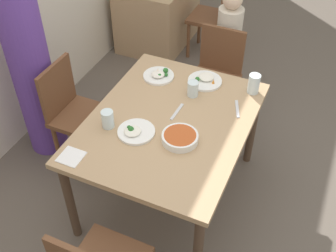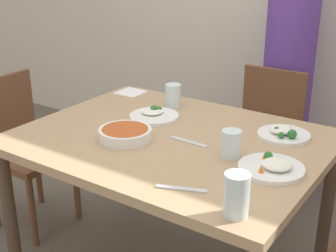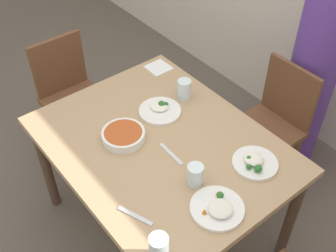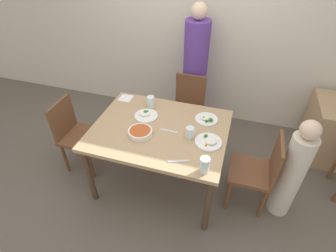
# 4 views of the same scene
# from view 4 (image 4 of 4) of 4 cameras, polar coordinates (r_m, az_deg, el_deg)

# --- Properties ---
(ground_plane) EXTENTS (10.00, 10.00, 0.00)m
(ground_plane) POSITION_cam_4_polar(r_m,az_deg,el_deg) (3.08, -1.54, -11.47)
(ground_plane) COLOR #60564C
(wall_back) EXTENTS (10.00, 0.06, 2.70)m
(wall_back) POSITION_cam_4_polar(r_m,az_deg,el_deg) (3.55, 6.16, 21.82)
(wall_back) COLOR beige
(wall_back) RESTS_ON ground_plane
(dining_table) EXTENTS (1.30, 1.02, 0.75)m
(dining_table) POSITION_cam_4_polar(r_m,az_deg,el_deg) (2.60, -1.79, -1.91)
(dining_table) COLOR tan
(dining_table) RESTS_ON ground_plane
(chair_adult_spot) EXTENTS (0.40, 0.40, 0.86)m
(chair_adult_spot) POSITION_cam_4_polar(r_m,az_deg,el_deg) (3.35, 4.29, 4.22)
(chair_adult_spot) COLOR brown
(chair_adult_spot) RESTS_ON ground_plane
(chair_child_spot) EXTENTS (0.40, 0.40, 0.86)m
(chair_child_spot) POSITION_cam_4_polar(r_m,az_deg,el_deg) (2.67, 19.07, -9.02)
(chair_child_spot) COLOR brown
(chair_child_spot) RESTS_ON ground_plane
(chair_empty_left) EXTENTS (0.40, 0.40, 0.86)m
(chair_empty_left) POSITION_cam_4_polar(r_m,az_deg,el_deg) (3.10, -19.46, -1.42)
(chair_empty_left) COLOR brown
(chair_empty_left) RESTS_ON ground_plane
(person_adult) EXTENTS (0.31, 0.31, 1.65)m
(person_adult) POSITION_cam_4_polar(r_m,az_deg,el_deg) (3.48, 5.84, 11.10)
(person_adult) COLOR #5B3893
(person_adult) RESTS_ON ground_plane
(person_child) EXTENTS (0.22, 0.22, 1.13)m
(person_child) POSITION_cam_4_polar(r_m,az_deg,el_deg) (2.68, 25.32, -9.17)
(person_child) COLOR beige
(person_child) RESTS_ON ground_plane
(bowl_curry) EXTENTS (0.23, 0.23, 0.05)m
(bowl_curry) POSITION_cam_4_polar(r_m,az_deg,el_deg) (2.48, -6.07, -1.33)
(bowl_curry) COLOR white
(bowl_curry) RESTS_ON dining_table
(plate_rice_adult) EXTENTS (0.24, 0.24, 0.06)m
(plate_rice_adult) POSITION_cam_4_polar(r_m,az_deg,el_deg) (2.71, -4.84, 2.36)
(plate_rice_adult) COLOR white
(plate_rice_adult) RESTS_ON dining_table
(plate_rice_child) EXTENTS (0.23, 0.23, 0.06)m
(plate_rice_child) POSITION_cam_4_polar(r_m,az_deg,el_deg) (2.67, 8.35, 1.55)
(plate_rice_child) COLOR white
(plate_rice_child) RESTS_ON dining_table
(plate_noodles) EXTENTS (0.25, 0.25, 0.05)m
(plate_noodles) POSITION_cam_4_polar(r_m,az_deg,el_deg) (2.41, 8.89, -3.35)
(plate_noodles) COLOR white
(plate_noodles) RESTS_ON dining_table
(glass_water_tall) EXTENTS (0.08, 0.08, 0.14)m
(glass_water_tall) POSITION_cam_4_polar(r_m,az_deg,el_deg) (2.12, 7.96, -8.41)
(glass_water_tall) COLOR silver
(glass_water_tall) RESTS_ON dining_table
(glass_water_short) EXTENTS (0.08, 0.08, 0.12)m
(glass_water_short) POSITION_cam_4_polar(r_m,az_deg,el_deg) (2.83, -3.76, 5.31)
(glass_water_short) COLOR silver
(glass_water_short) RESTS_ON dining_table
(glass_water_center) EXTENTS (0.08, 0.08, 0.11)m
(glass_water_center) POSITION_cam_4_polar(r_m,az_deg,el_deg) (2.42, 4.81, -1.45)
(glass_water_center) COLOR silver
(glass_water_center) RESTS_ON dining_table
(napkin_folded) EXTENTS (0.14, 0.14, 0.01)m
(napkin_folded) POSITION_cam_4_polar(r_m,az_deg,el_deg) (3.02, -9.17, 6.01)
(napkin_folded) COLOR white
(napkin_folded) RESTS_ON dining_table
(fork_steel) EXTENTS (0.18, 0.08, 0.01)m
(fork_steel) POSITION_cam_4_polar(r_m,az_deg,el_deg) (2.22, 2.24, -7.65)
(fork_steel) COLOR silver
(fork_steel) RESTS_ON dining_table
(spoon_steel) EXTENTS (0.18, 0.03, 0.01)m
(spoon_steel) POSITION_cam_4_polar(r_m,az_deg,el_deg) (2.51, 0.18, -1.06)
(spoon_steel) COLOR silver
(spoon_steel) RESTS_ON dining_table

